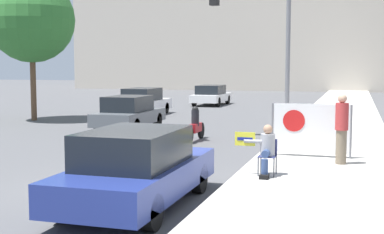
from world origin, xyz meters
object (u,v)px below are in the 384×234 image
(protest_banner, at_px, (310,129))
(car_on_road_distant, at_px, (211,95))
(parked_car_curbside, at_px, (137,168))
(street_tree_near_curb, at_px, (31,20))
(motorcycle_on_road, at_px, (196,126))
(jogger_on_sidewalk, at_px, (342,128))
(seated_protester, at_px, (266,149))
(car_on_road_nearest, at_px, (129,113))
(car_on_road_midblock, at_px, (143,102))
(traffic_light_pole, at_px, (260,25))

(protest_banner, relative_size, car_on_road_distant, 0.49)
(parked_car_curbside, xyz_separation_m, street_tree_near_curb, (-11.49, 13.87, 4.26))
(motorcycle_on_road, bearing_deg, jogger_on_sidewalk, -38.40)
(seated_protester, height_order, car_on_road_distant, car_on_road_distant)
(seated_protester, distance_m, car_on_road_distant, 24.91)
(jogger_on_sidewalk, relative_size, car_on_road_nearest, 0.44)
(protest_banner, distance_m, car_on_road_nearest, 9.90)
(car_on_road_distant, bearing_deg, protest_banner, -67.76)
(parked_car_curbside, relative_size, street_tree_near_curb, 0.63)
(seated_protester, xyz_separation_m, parked_car_curbside, (-2.05, -2.92, -0.05))
(motorcycle_on_road, bearing_deg, protest_banner, -36.71)
(street_tree_near_curb, bearing_deg, car_on_road_midblock, 43.80)
(traffic_light_pole, xyz_separation_m, car_on_road_nearest, (-5.88, 1.43, -3.49))
(seated_protester, distance_m, street_tree_near_curb, 17.91)
(car_on_road_midblock, distance_m, car_on_road_distant, 8.81)
(protest_banner, relative_size, traffic_light_pole, 0.37)
(parked_car_curbside, distance_m, car_on_road_midblock, 19.35)
(traffic_light_pole, height_order, car_on_road_distant, traffic_light_pole)
(parked_car_curbside, xyz_separation_m, car_on_road_nearest, (-5.28, 11.58, -0.03))
(jogger_on_sidewalk, bearing_deg, street_tree_near_curb, -6.20)
(motorcycle_on_road, bearing_deg, parked_car_curbside, -80.34)
(jogger_on_sidewalk, bearing_deg, car_on_road_nearest, -12.18)
(car_on_road_midblock, distance_m, street_tree_near_curb, 7.28)
(parked_car_curbside, height_order, street_tree_near_curb, street_tree_near_curb)
(parked_car_curbside, height_order, car_on_road_midblock, parked_car_curbside)
(traffic_light_pole, height_order, motorcycle_on_road, traffic_light_pole)
(parked_car_curbside, bearing_deg, jogger_on_sidewalk, 53.49)
(car_on_road_midblock, bearing_deg, motorcycle_on_road, -57.19)
(car_on_road_midblock, bearing_deg, street_tree_near_curb, -136.20)
(protest_banner, height_order, car_on_road_distant, protest_banner)
(car_on_road_nearest, relative_size, motorcycle_on_road, 2.04)
(parked_car_curbside, bearing_deg, protest_banner, 64.40)
(traffic_light_pole, distance_m, car_on_road_distant, 17.97)
(jogger_on_sidewalk, bearing_deg, traffic_light_pole, -34.93)
(traffic_light_pole, relative_size, parked_car_curbside, 1.32)
(jogger_on_sidewalk, height_order, car_on_road_nearest, jogger_on_sidewalk)
(jogger_on_sidewalk, distance_m, protest_banner, 1.26)
(car_on_road_distant, xyz_separation_m, street_tree_near_curb, (-5.84, -12.75, 4.31))
(traffic_light_pole, distance_m, motorcycle_on_road, 4.37)
(parked_car_curbside, relative_size, car_on_road_nearest, 1.09)
(protest_banner, distance_m, street_tree_near_curb, 16.88)
(seated_protester, bearing_deg, motorcycle_on_road, 136.52)
(jogger_on_sidewalk, relative_size, traffic_light_pole, 0.31)
(protest_banner, distance_m, motorcycle_on_road, 5.48)
(car_on_road_distant, distance_m, motorcycle_on_road, 17.93)
(parked_car_curbside, bearing_deg, traffic_light_pole, 86.60)
(car_on_road_nearest, distance_m, motorcycle_on_road, 4.44)
(protest_banner, bearing_deg, car_on_road_distant, 112.24)
(protest_banner, height_order, traffic_light_pole, traffic_light_pole)
(traffic_light_pole, height_order, street_tree_near_curb, street_tree_near_curb)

